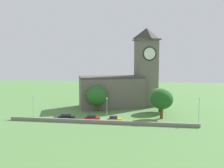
{
  "coord_description": "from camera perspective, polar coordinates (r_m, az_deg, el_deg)",
  "views": [
    {
      "loc": [
        13.92,
        -72.52,
        18.77
      ],
      "look_at": [
        1.35,
        8.29,
        9.8
      ],
      "focal_mm": 41.13,
      "sensor_mm": 36.0,
      "label": 1
    }
  ],
  "objects": [
    {
      "name": "quay_barrier",
      "position": [
        72.33,
        -2.58,
        -8.38
      ],
      "size": [
        53.58,
        0.7,
        0.99
      ],
      "primitive_type": "cube",
      "color": "gray",
      "rests_on": "ground"
    },
    {
      "name": "ground_plane",
      "position": [
        90.59,
        -0.2,
        -5.7
      ],
      "size": [
        200.0,
        200.0,
        0.0
      ],
      "primitive_type": "plane",
      "color": "#517F42"
    },
    {
      "name": "streetlamp_central",
      "position": [
        75.78,
        18.8,
        -4.61
      ],
      "size": [
        0.44,
        0.44,
        7.44
      ],
      "color": "#9EA0A5",
      "rests_on": "ground"
    },
    {
      "name": "tree_riverside_east",
      "position": [
        87.53,
        -3.4,
        -2.6
      ],
      "size": [
        7.32,
        7.32,
        8.63
      ],
      "color": "brown",
      "rests_on": "ground"
    },
    {
      "name": "car_yellow",
      "position": [
        73.8,
        0.43,
        -7.8
      ],
      "size": [
        4.26,
        2.66,
        1.66
      ],
      "color": "gold",
      "rests_on": "ground"
    },
    {
      "name": "car_red",
      "position": [
        74.98,
        -4.43,
        -7.54
      ],
      "size": [
        4.56,
        2.46,
        1.79
      ],
      "color": "red",
      "rests_on": "ground"
    },
    {
      "name": "tree_riverside_west",
      "position": [
        78.08,
        11.02,
        -3.37
      ],
      "size": [
        6.7,
        6.7,
        8.93
      ],
      "color": "brown",
      "rests_on": "ground"
    },
    {
      "name": "tree_by_tower",
      "position": [
        87.09,
        10.67,
        -2.98
      ],
      "size": [
        7.3,
        7.3,
        8.26
      ],
      "color": "brown",
      "rests_on": "ground"
    },
    {
      "name": "streetlamp_west_mid",
      "position": [
        75.61,
        -1.16,
        -4.68
      ],
      "size": [
        0.44,
        0.44,
        6.57
      ],
      "color": "#9EA0A5",
      "rests_on": "ground"
    },
    {
      "name": "car_black",
      "position": [
        77.27,
        -10.1,
        -7.18
      ],
      "size": [
        4.92,
        2.7,
        1.86
      ],
      "color": "black",
      "rests_on": "ground"
    },
    {
      "name": "streetlamp_west_end",
      "position": [
        83.73,
        -17.16,
        -3.78
      ],
      "size": [
        0.44,
        0.44,
        6.82
      ],
      "color": "#9EA0A5",
      "rests_on": "ground"
    },
    {
      "name": "church",
      "position": [
        95.18,
        2.78,
        0.41
      ],
      "size": [
        30.52,
        18.84,
        29.03
      ],
      "color": "#666056",
      "rests_on": "ground"
    }
  ]
}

